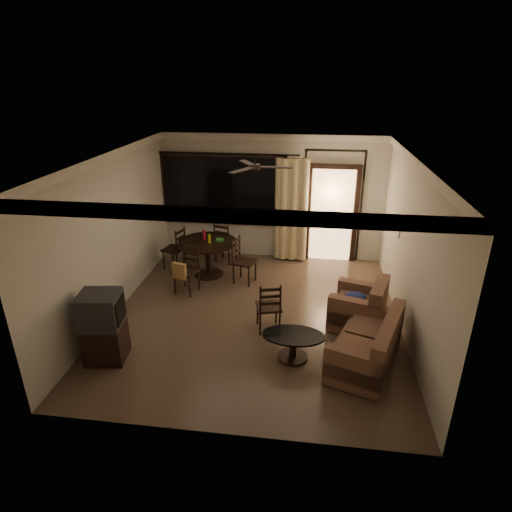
# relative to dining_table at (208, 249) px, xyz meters

# --- Properties ---
(ground) EXTENTS (5.50, 5.50, 0.00)m
(ground) POSITION_rel_dining_table_xyz_m (1.21, -1.53, -0.60)
(ground) COLOR #7F6651
(ground) RESTS_ON ground
(room_shell) EXTENTS (5.50, 6.70, 5.50)m
(room_shell) POSITION_rel_dining_table_xyz_m (1.80, 0.24, 1.23)
(room_shell) COLOR beige
(room_shell) RESTS_ON ground
(dining_table) EXTENTS (1.22, 1.22, 0.98)m
(dining_table) POSITION_rel_dining_table_xyz_m (0.00, 0.00, 0.00)
(dining_table) COLOR black
(dining_table) RESTS_ON ground
(dining_chair_west) EXTENTS (0.52, 0.52, 0.95)m
(dining_chair_west) POSITION_rel_dining_table_xyz_m (-0.81, 0.23, -0.32)
(dining_chair_west) COLOR black
(dining_chair_west) RESTS_ON ground
(dining_chair_east) EXTENTS (0.52, 0.52, 0.95)m
(dining_chair_east) POSITION_rel_dining_table_xyz_m (0.80, -0.23, -0.32)
(dining_chair_east) COLOR black
(dining_chair_east) RESTS_ON ground
(dining_chair_south) EXTENTS (0.52, 0.56, 0.95)m
(dining_chair_south) POSITION_rel_dining_table_xyz_m (-0.24, -0.82, -0.30)
(dining_chair_south) COLOR black
(dining_chair_south) RESTS_ON ground
(dining_chair_north) EXTENTS (0.52, 0.52, 0.95)m
(dining_chair_north) POSITION_rel_dining_table_xyz_m (0.22, 0.75, -0.32)
(dining_chair_north) COLOR black
(dining_chair_north) RESTS_ON ground
(tv_cabinet) EXTENTS (0.64, 0.59, 1.10)m
(tv_cabinet) POSITION_rel_dining_table_xyz_m (-0.84, -3.05, -0.05)
(tv_cabinet) COLOR black
(tv_cabinet) RESTS_ON ground
(sofa) EXTENTS (1.25, 1.66, 0.79)m
(sofa) POSITION_rel_dining_table_xyz_m (3.04, -2.70, -0.29)
(sofa) COLOR #4E3124
(sofa) RESTS_ON ground
(armchair) EXTENTS (1.05, 1.05, 0.85)m
(armchair) POSITION_rel_dining_table_xyz_m (3.01, -1.65, -0.25)
(armchair) COLOR #4E3124
(armchair) RESTS_ON ground
(coffee_table) EXTENTS (0.93, 0.56, 0.41)m
(coffee_table) POSITION_rel_dining_table_xyz_m (1.93, -2.67, -0.33)
(coffee_table) COLOR black
(coffee_table) RESTS_ON ground
(side_chair) EXTENTS (0.49, 0.49, 0.90)m
(side_chair) POSITION_rel_dining_table_xyz_m (1.49, -1.94, -0.33)
(side_chair) COLOR black
(side_chair) RESTS_ON ground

